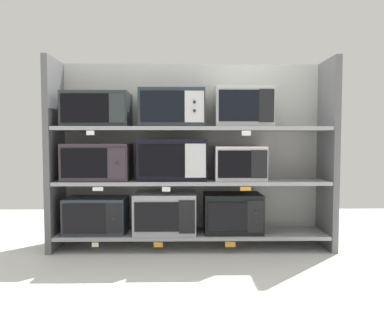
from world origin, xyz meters
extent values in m
cube|color=silver|center=(0.00, -1.00, -0.01)|extent=(6.23, 6.00, 0.02)
cube|color=#B2B2AD|center=(0.00, 0.24, 0.79)|extent=(2.43, 0.04, 1.58)
cube|color=#5B5B5E|center=(-1.15, 0.00, 0.79)|extent=(0.05, 0.43, 1.58)
cube|color=#5B5B5E|center=(1.15, 0.00, 0.79)|extent=(0.05, 0.43, 1.58)
cube|color=#99999E|center=(0.00, 0.00, 0.12)|extent=(2.23, 0.43, 0.03)
cube|color=#2C3239|center=(-0.80, 0.00, 0.28)|extent=(0.50, 0.34, 0.29)
cube|color=black|center=(-0.86, -0.18, 0.28)|extent=(0.34, 0.01, 0.24)
cube|color=black|center=(-0.63, -0.18, 0.28)|extent=(0.13, 0.01, 0.24)
cylinder|color=#262628|center=(-0.63, -0.19, 0.28)|extent=(0.02, 0.01, 0.02)
cube|color=#9CA1A7|center=(-0.23, 0.00, 0.30)|extent=(0.51, 0.42, 0.33)
cube|color=black|center=(-0.28, -0.21, 0.30)|extent=(0.35, 0.01, 0.23)
cube|color=black|center=(-0.04, -0.21, 0.30)|extent=(0.13, 0.01, 0.27)
cube|color=black|center=(0.34, 0.00, 0.30)|extent=(0.48, 0.37, 0.33)
cube|color=black|center=(0.28, -0.19, 0.30)|extent=(0.32, 0.01, 0.23)
cube|color=black|center=(0.51, -0.19, 0.30)|extent=(0.13, 0.01, 0.26)
cylinder|color=#262628|center=(0.51, -0.20, 0.26)|extent=(0.02, 0.01, 0.02)
cylinder|color=#262628|center=(0.51, -0.20, 0.33)|extent=(0.02, 0.01, 0.02)
cube|color=beige|center=(-0.77, -0.22, 0.08)|extent=(0.05, 0.00, 0.04)
cube|color=orange|center=(-0.27, -0.22, 0.08)|extent=(0.07, 0.00, 0.04)
cube|color=orange|center=(0.30, -0.22, 0.08)|extent=(0.08, 0.00, 0.04)
cube|color=#99999E|center=(0.00, 0.00, 0.56)|extent=(2.23, 0.43, 0.03)
cube|color=#352A33|center=(-0.79, 0.00, 0.73)|extent=(0.54, 0.39, 0.30)
cube|color=black|center=(-0.85, -0.20, 0.73)|extent=(0.36, 0.01, 0.23)
cube|color=#352A33|center=(-0.60, -0.20, 0.73)|extent=(0.14, 0.01, 0.24)
cylinder|color=#262628|center=(-0.60, -0.21, 0.73)|extent=(0.02, 0.01, 0.02)
cube|color=black|center=(-0.16, 0.00, 0.75)|extent=(0.57, 0.34, 0.34)
cube|color=black|center=(-0.24, -0.18, 0.75)|extent=(0.37, 0.01, 0.25)
cube|color=silver|center=(0.02, -0.18, 0.75)|extent=(0.17, 0.01, 0.27)
cube|color=silver|center=(0.40, 0.00, 0.72)|extent=(0.42, 0.34, 0.28)
cube|color=black|center=(0.34, -0.18, 0.72)|extent=(0.27, 0.01, 0.22)
cube|color=black|center=(0.53, -0.17, 0.72)|extent=(0.13, 0.01, 0.23)
cube|color=white|center=(-0.74, -0.22, 0.53)|extent=(0.08, 0.00, 0.03)
cube|color=white|center=(-0.21, -0.22, 0.52)|extent=(0.06, 0.00, 0.04)
cube|color=orange|center=(0.42, -0.22, 0.53)|extent=(0.09, 0.00, 0.03)
cube|color=#99999E|center=(0.00, 0.00, 1.00)|extent=(2.23, 0.43, 0.03)
cube|color=#2A3032|center=(-0.79, 0.00, 1.16)|extent=(0.54, 0.36, 0.28)
cube|color=black|center=(-0.84, -0.19, 1.16)|extent=(0.38, 0.01, 0.23)
cube|color=#2A3032|center=(-0.59, -0.18, 1.16)|extent=(0.13, 0.01, 0.23)
cube|color=#293036|center=(-0.16, 0.00, 1.17)|extent=(0.53, 0.40, 0.31)
cube|color=black|center=(-0.23, -0.21, 1.17)|extent=(0.35, 0.01, 0.24)
cube|color=silver|center=(0.01, -0.21, 1.17)|extent=(0.15, 0.01, 0.25)
cylinder|color=#262628|center=(0.01, -0.22, 1.14)|extent=(0.02, 0.01, 0.02)
cylinder|color=#262628|center=(0.01, -0.22, 1.21)|extent=(0.02, 0.01, 0.02)
cube|color=#BBBEBD|center=(0.42, 0.00, 1.18)|extent=(0.47, 0.36, 0.33)
cube|color=black|center=(0.37, -0.19, 1.18)|extent=(0.32, 0.01, 0.25)
cube|color=black|center=(0.59, -0.18, 1.18)|extent=(0.12, 0.01, 0.26)
cube|color=white|center=(-0.80, -0.22, 0.97)|extent=(0.06, 0.00, 0.04)
cube|color=white|center=(0.42, -0.22, 0.96)|extent=(0.07, 0.00, 0.04)
camera|label=1|loc=(-0.06, -3.42, 0.89)|focal=38.19mm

